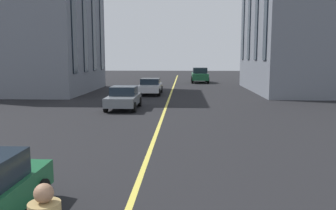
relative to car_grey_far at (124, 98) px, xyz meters
The scene contains 5 objects.
lane_centre_line 2.68m from the car_grey_far, 86.23° to the right, with size 80.00×0.16×0.01m.
car_grey_far is the anchor object (origin of this frame).
car_green_parked_b 23.46m from the car_grey_far, 14.04° to the right, with size 4.70×2.14×1.88m.
car_silver_parked_a 8.68m from the car_grey_far, ahead, with size 4.40×1.95×1.37m.
building_left_near 16.19m from the car_grey_far, 44.15° to the left, with size 12.39×11.18×13.63m.
Camera 1 is at (-1.87, -1.18, 3.24)m, focal length 37.92 mm.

